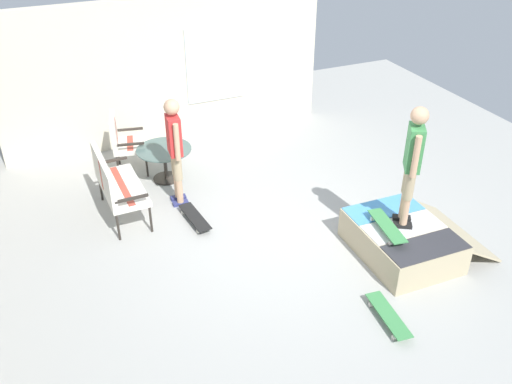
# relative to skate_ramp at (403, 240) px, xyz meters

# --- Properties ---
(ground_plane) EXTENTS (12.00, 12.00, 0.10)m
(ground_plane) POSITION_rel_skate_ramp_xyz_m (1.00, 1.37, -0.27)
(ground_plane) COLOR #A8A8A3
(house_facade) EXTENTS (0.23, 6.00, 2.62)m
(house_facade) POSITION_rel_skate_ramp_xyz_m (4.80, 1.85, 1.09)
(house_facade) COLOR beige
(house_facade) RESTS_ON ground_plane
(skate_ramp) EXTENTS (1.47, 1.74, 0.45)m
(skate_ramp) POSITION_rel_skate_ramp_xyz_m (0.00, 0.00, 0.00)
(skate_ramp) COLOR tan
(skate_ramp) RESTS_ON ground_plane
(patio_bench) EXTENTS (1.26, 0.58, 1.02)m
(patio_bench) POSITION_rel_skate_ramp_xyz_m (2.44, 3.38, 0.39)
(patio_bench) COLOR #2D2823
(patio_bench) RESTS_ON ground_plane
(patio_chair_near_house) EXTENTS (0.72, 0.67, 1.02)m
(patio_chair_near_house) POSITION_rel_skate_ramp_xyz_m (3.80, 2.96, 0.39)
(patio_chair_near_house) COLOR #2D2823
(patio_chair_near_house) RESTS_ON ground_plane
(patio_table) EXTENTS (0.90, 0.90, 0.57)m
(patio_table) POSITION_rel_skate_ramp_xyz_m (3.25, 2.41, 0.18)
(patio_table) COLOR #2D2823
(patio_table) RESTS_ON ground_plane
(person_watching) EXTENTS (0.48, 0.26, 1.72)m
(person_watching) POSITION_rel_skate_ramp_xyz_m (2.48, 2.42, 0.78)
(person_watching) COLOR navy
(person_watching) RESTS_ON ground_plane
(person_skater) EXTENTS (0.42, 0.35, 1.68)m
(person_skater) POSITION_rel_skate_ramp_xyz_m (0.08, 0.00, 1.20)
(person_skater) COLOR black
(person_skater) RESTS_ON skate_ramp
(skateboard_by_bench) EXTENTS (0.82, 0.27, 0.10)m
(skateboard_by_bench) POSITION_rel_skate_ramp_xyz_m (1.85, 2.37, -0.14)
(skateboard_by_bench) COLOR black
(skateboard_by_bench) RESTS_ON ground_plane
(skateboard_spare) EXTENTS (0.82, 0.28, 0.10)m
(skateboard_spare) POSITION_rel_skate_ramp_xyz_m (-1.01, 0.93, -0.14)
(skateboard_spare) COLOR #3F8C4C
(skateboard_spare) RESTS_ON ground_plane
(skateboard_on_ramp) EXTENTS (0.82, 0.32, 0.10)m
(skateboard_on_ramp) POSITION_rel_skate_ramp_xyz_m (0.00, 0.31, 0.31)
(skateboard_on_ramp) COLOR #3F8C4C
(skateboard_on_ramp) RESTS_ON skate_ramp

